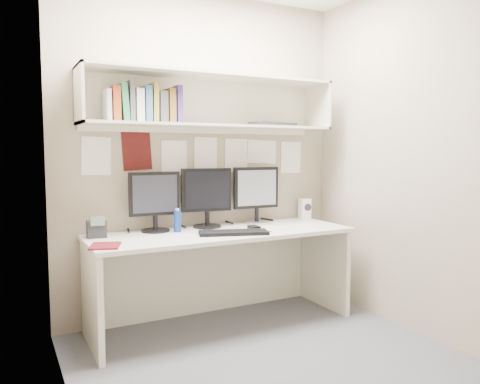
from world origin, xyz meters
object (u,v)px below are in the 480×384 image
keyboard (234,233)px  speaker (305,209)px  monitor_left (155,199)px  monitor_center (207,195)px  maroon_notebook (105,246)px  desk_phone (96,229)px  desk (222,278)px  monitor_right (256,193)px

keyboard → speaker: bearing=42.2°
monitor_left → monitor_center: (0.43, -0.00, 0.01)m
monitor_left → keyboard: size_ratio=0.90×
keyboard → monitor_center: bearing=114.9°
maroon_notebook → desk_phone: bearing=107.3°
desk → speaker: 1.07m
keyboard → desk_phone: desk_phone is taller
monitor_center → desk_phone: size_ratio=3.02×
monitor_center → maroon_notebook: 1.00m
monitor_left → desk_phone: monitor_left is taller
desk_phone → maroon_notebook: bearing=-88.9°
desk → desk_phone: desk_phone is taller
monitor_center → speaker: (0.97, 0.03, -0.17)m
monitor_left → desk_phone: size_ratio=2.90×
monitor_right → maroon_notebook: (-1.33, -0.41, -0.25)m
monitor_right → speaker: monitor_right is taller
monitor_right → desk_phone: bearing=-175.9°
monitor_right → speaker: (0.52, 0.03, -0.17)m
speaker → maroon_notebook: (-1.85, -0.44, -0.08)m
monitor_left → desk: bearing=-24.4°
desk_phone → keyboard: bearing=-16.8°
monitor_center → monitor_right: 0.45m
desk → speaker: size_ratio=11.03×
monitor_center → maroon_notebook: bearing=-148.1°
desk → maroon_notebook: 1.00m
maroon_notebook → keyboard: bearing=20.9°
monitor_right → keyboard: bearing=-134.7°
monitor_left → speaker: 1.40m
desk → monitor_right: size_ratio=4.23×
monitor_center → keyboard: size_ratio=0.94×
maroon_notebook → desk_phone: desk_phone is taller
monitor_right → keyboard: (-0.41, -0.38, -0.25)m
speaker → maroon_notebook: speaker is taller
speaker → maroon_notebook: 1.90m
desk → maroon_notebook: (-0.91, -0.19, 0.37)m
keyboard → speaker: 1.01m
monitor_center → speaker: bearing=8.6°
speaker → desk: bearing=-153.4°
desk → monitor_right: (0.42, 0.22, 0.62)m
monitor_right → keyboard: monitor_right is taller
monitor_center → monitor_right: (0.45, -0.00, 0.00)m
desk → monitor_right: monitor_right is taller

